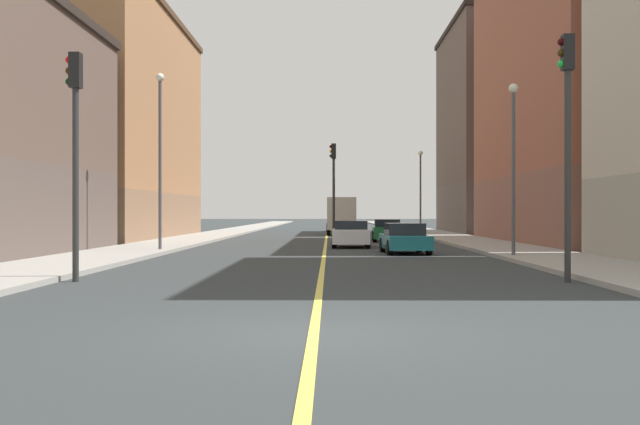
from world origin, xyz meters
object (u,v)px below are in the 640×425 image
(building_left_mid, at_px, (592,89))
(street_lamp_right_near, at_px, (160,144))
(building_right_midblock, at_px, (103,125))
(street_lamp_left_near, at_px, (513,150))
(car_green, at_px, (387,231))
(car_white, at_px, (351,234))
(street_lamp_left_far, at_px, (420,183))
(traffic_light_left_near, at_px, (567,123))
(car_yellow, at_px, (338,225))
(traffic_light_median_far, at_px, (333,178))
(box_truck, at_px, (341,215))
(building_left_far, at_px, (503,129))
(traffic_light_right_near, at_px, (75,133))
(car_teal, at_px, (405,239))

(building_left_mid, distance_m, street_lamp_right_near, 24.59)
(building_left_mid, xyz_separation_m, building_right_midblock, (-30.00, 8.02, -1.09))
(street_lamp_left_near, relative_size, car_green, 1.46)
(car_white, bearing_deg, street_lamp_left_far, 73.90)
(traffic_light_left_near, bearing_deg, car_yellow, 95.68)
(traffic_light_median_far, bearing_deg, building_right_midblock, 161.06)
(traffic_light_left_near, xyz_separation_m, traffic_light_median_far, (-5.80, 26.70, -0.21))
(traffic_light_median_far, distance_m, street_lamp_left_near, 18.05)
(building_right_midblock, xyz_separation_m, street_lamp_right_near, (7.73, -17.68, -2.84))
(car_white, xyz_separation_m, box_truck, (-0.18, 21.93, 0.89))
(car_green, bearing_deg, building_left_far, 58.89)
(traffic_light_right_near, height_order, car_yellow, traffic_light_right_near)
(car_teal, height_order, car_green, car_green)
(traffic_light_median_far, height_order, street_lamp_left_far, street_lamp_left_far)
(street_lamp_left_near, relative_size, car_teal, 1.57)
(car_teal, distance_m, car_green, 13.76)
(car_yellow, bearing_deg, traffic_light_median_far, -91.29)
(building_right_midblock, bearing_deg, traffic_light_left_near, -56.41)
(building_left_far, xyz_separation_m, car_teal, (-11.54, -32.47, -8.21))
(car_yellow, bearing_deg, street_lamp_left_near, -81.66)
(building_left_mid, xyz_separation_m, car_green, (-11.29, 3.41, -8.09))
(street_lamp_left_near, distance_m, street_lamp_right_near, 15.18)
(street_lamp_left_far, relative_size, box_truck, 0.94)
(car_teal, relative_size, car_yellow, 0.91)
(car_white, bearing_deg, car_yellow, 90.49)
(car_teal, bearing_deg, box_truck, 94.78)
(traffic_light_median_far, xyz_separation_m, car_white, (0.86, -7.07, -3.16))
(traffic_light_right_near, xyz_separation_m, street_lamp_left_far, (13.55, 40.25, 0.29))
(car_yellow, distance_m, car_white, 32.88)
(street_lamp_left_near, height_order, box_truck, street_lamp_left_near)
(box_truck, bearing_deg, car_white, -89.52)
(traffic_light_right_near, relative_size, street_lamp_left_far, 0.91)
(building_left_far, relative_size, street_lamp_left_near, 2.69)
(building_left_far, xyz_separation_m, building_right_midblock, (-30.00, -14.11, -1.19))
(building_right_midblock, relative_size, car_white, 5.53)
(street_lamp_left_far, xyz_separation_m, car_white, (-5.95, -20.62, -3.42))
(street_lamp_right_near, height_order, box_truck, street_lamp_right_near)
(street_lamp_right_near, xyz_separation_m, car_yellow, (8.30, 38.19, -4.20))
(traffic_light_right_near, distance_m, car_teal, 17.06)
(building_left_far, xyz_separation_m, car_green, (-11.29, -18.71, -8.18))
(building_left_mid, distance_m, building_right_midblock, 31.07)
(traffic_light_median_far, bearing_deg, building_left_far, 53.14)
(car_teal, distance_m, car_white, 6.37)
(traffic_light_right_near, bearing_deg, car_white, 68.85)
(building_left_mid, relative_size, building_right_midblock, 0.93)
(traffic_light_left_near, relative_size, street_lamp_right_near, 0.81)
(traffic_light_median_far, height_order, car_white, traffic_light_median_far)
(traffic_light_right_near, height_order, street_lamp_right_near, street_lamp_right_near)
(building_right_midblock, xyz_separation_m, street_lamp_left_far, (22.27, 8.25, -3.56))
(building_right_midblock, height_order, street_lamp_left_far, building_right_midblock)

